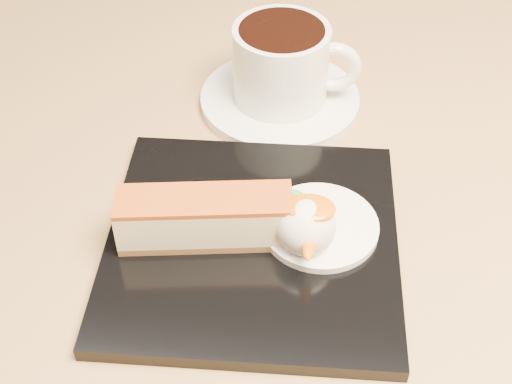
# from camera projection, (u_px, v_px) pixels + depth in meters

# --- Properties ---
(table) EXTENTS (0.80, 0.80, 0.72)m
(table) POSITION_uv_depth(u_px,v_px,m) (218.00, 292.00, 0.71)
(table) COLOR black
(table) RESTS_ON ground
(dessert_plate) EXTENTS (0.23, 0.23, 0.01)m
(dessert_plate) POSITION_uv_depth(u_px,v_px,m) (252.00, 242.00, 0.54)
(dessert_plate) COLOR black
(dessert_plate) RESTS_ON table
(cheesecake) EXTENTS (0.13, 0.06, 0.04)m
(cheesecake) POSITION_uv_depth(u_px,v_px,m) (205.00, 218.00, 0.53)
(cheesecake) COLOR brown
(cheesecake) RESTS_ON dessert_plate
(cream_smear) EXTENTS (0.09, 0.09, 0.01)m
(cream_smear) POSITION_uv_depth(u_px,v_px,m) (320.00, 226.00, 0.54)
(cream_smear) COLOR white
(cream_smear) RESTS_ON dessert_plate
(ice_cream_scoop) EXTENTS (0.04, 0.04, 0.04)m
(ice_cream_scoop) POSITION_uv_depth(u_px,v_px,m) (306.00, 226.00, 0.52)
(ice_cream_scoop) COLOR white
(ice_cream_scoop) RESTS_ON cream_smear
(mango_sauce) EXTENTS (0.04, 0.03, 0.01)m
(mango_sauce) POSITION_uv_depth(u_px,v_px,m) (310.00, 208.00, 0.51)
(mango_sauce) COLOR #E16007
(mango_sauce) RESTS_ON ice_cream_scoop
(mint_sprig) EXTENTS (0.04, 0.03, 0.00)m
(mint_sprig) POSITION_uv_depth(u_px,v_px,m) (285.00, 196.00, 0.56)
(mint_sprig) COLOR green
(mint_sprig) RESTS_ON cream_smear
(saucer) EXTENTS (0.15, 0.15, 0.01)m
(saucer) POSITION_uv_depth(u_px,v_px,m) (280.00, 100.00, 0.68)
(saucer) COLOR white
(saucer) RESTS_ON table
(coffee_cup) EXTENTS (0.12, 0.09, 0.07)m
(coffee_cup) POSITION_uv_depth(u_px,v_px,m) (283.00, 62.00, 0.65)
(coffee_cup) COLOR white
(coffee_cup) RESTS_ON saucer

